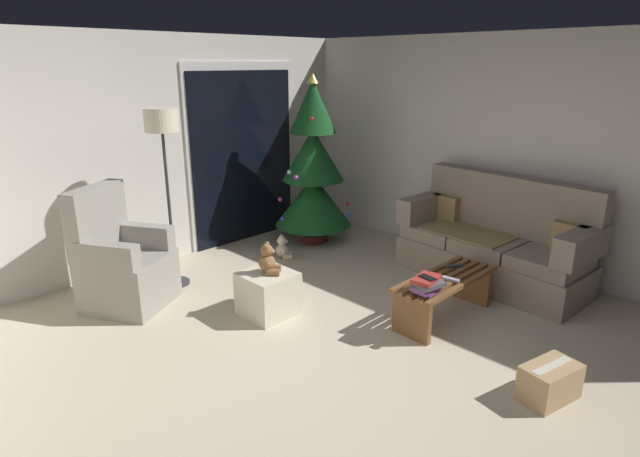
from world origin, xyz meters
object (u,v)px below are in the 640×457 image
(ottoman, at_px, (268,294))
(teddy_bear_cream_by_tree, at_px, (283,249))
(christmas_tree, at_px, (313,171))
(remote_graphite, at_px, (454,266))
(couch, at_px, (495,243))
(floor_lamp, at_px, (163,138))
(cell_phone, at_px, (428,277))
(cardboard_box_taped_mid_floor, at_px, (550,382))
(armchair, at_px, (122,264))
(coffee_table, at_px, (445,291))
(teddy_bear_chestnut, at_px, (268,261))
(remote_silver, at_px, (451,279))
(book_stack, at_px, (427,285))

(ottoman, relative_size, teddy_bear_cream_by_tree, 1.54)
(christmas_tree, bearing_deg, ottoman, -145.61)
(ottoman, bearing_deg, remote_graphite, -40.01)
(couch, xyz_separation_m, floor_lamp, (-2.43, 2.26, 1.11))
(cell_phone, relative_size, cardboard_box_taped_mid_floor, 0.32)
(teddy_bear_cream_by_tree, relative_size, cardboard_box_taped_mid_floor, 0.64)
(armchair, relative_size, teddy_bear_cream_by_tree, 3.96)
(coffee_table, bearing_deg, teddy_bear_chestnut, 131.96)
(armchair, bearing_deg, teddy_bear_cream_by_tree, -4.36)
(remote_silver, bearing_deg, book_stack, -10.84)
(remote_silver, bearing_deg, teddy_bear_chestnut, -60.94)
(armchair, xyz_separation_m, cardboard_box_taped_mid_floor, (1.38, -3.43, -0.28))
(coffee_table, height_order, cardboard_box_taped_mid_floor, coffee_table)
(remote_silver, height_order, armchair, armchair)
(coffee_table, xyz_separation_m, book_stack, (-0.40, -0.07, 0.21))
(cell_phone, xyz_separation_m, christmas_tree, (1.07, 2.42, 0.37))
(remote_silver, bearing_deg, coffee_table, -127.49)
(couch, bearing_deg, teddy_bear_cream_by_tree, 119.88)
(couch, relative_size, coffee_table, 1.80)
(cell_phone, bearing_deg, cardboard_box_taped_mid_floor, -86.86)
(remote_graphite, height_order, floor_lamp, floor_lamp)
(cardboard_box_taped_mid_floor, bearing_deg, remote_graphite, 58.14)
(christmas_tree, xyz_separation_m, ottoman, (-1.71, -1.17, -0.72))
(floor_lamp, xyz_separation_m, cardboard_box_taped_mid_floor, (0.80, -3.52, -1.38))
(cell_phone, distance_m, cardboard_box_taped_mid_floor, 1.15)
(ottoman, bearing_deg, teddy_bear_chestnut, -48.04)
(couch, distance_m, book_stack, 1.54)
(armchair, bearing_deg, ottoman, -53.31)
(teddy_bear_cream_by_tree, bearing_deg, cardboard_box_taped_mid_floor, -98.06)
(couch, height_order, remote_graphite, couch)
(cell_phone, xyz_separation_m, cardboard_box_taped_mid_floor, (-0.09, -1.07, -0.42))
(remote_graphite, distance_m, teddy_bear_cream_by_tree, 2.11)
(remote_silver, xyz_separation_m, teddy_bear_cream_by_tree, (0.00, 2.21, -0.29))
(book_stack, distance_m, floor_lamp, 2.80)
(coffee_table, bearing_deg, ottoman, 131.96)
(couch, xyz_separation_m, book_stack, (-1.53, -0.19, 0.07))
(book_stack, xyz_separation_m, cardboard_box_taped_mid_floor, (-0.10, -1.08, -0.35))
(book_stack, height_order, cardboard_box_taped_mid_floor, book_stack)
(remote_graphite, distance_m, book_stack, 0.68)
(cardboard_box_taped_mid_floor, bearing_deg, coffee_table, 66.34)
(cell_phone, bearing_deg, remote_graphite, 20.58)
(teddy_bear_chestnut, bearing_deg, teddy_bear_cream_by_tree, 44.05)
(floor_lamp, relative_size, ottoman, 4.05)
(couch, distance_m, cell_phone, 1.56)
(cell_phone, distance_m, floor_lamp, 2.78)
(christmas_tree, xyz_separation_m, floor_lamp, (-1.96, 0.03, 0.59))
(remote_graphite, relative_size, christmas_tree, 0.08)
(christmas_tree, distance_m, armchair, 2.59)
(teddy_bear_cream_by_tree, distance_m, cardboard_box_taped_mid_floor, 3.32)
(armchair, bearing_deg, remote_silver, -51.94)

